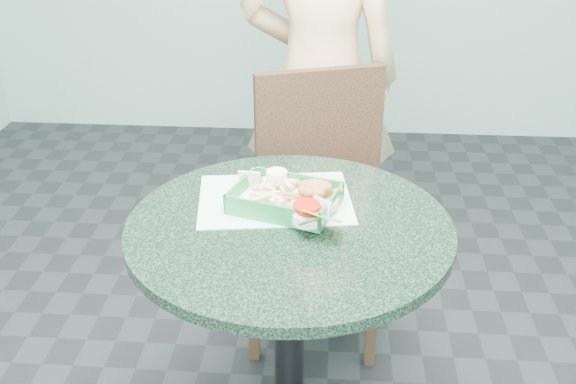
# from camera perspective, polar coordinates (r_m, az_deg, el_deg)

# --- Properties ---
(cafe_table) EXTENTS (0.83, 0.83, 0.75)m
(cafe_table) POSITION_cam_1_polar(r_m,az_deg,el_deg) (1.80, 0.11, -7.86)
(cafe_table) COLOR black
(cafe_table) RESTS_ON floor
(dining_chair) EXTENTS (0.47, 0.47, 0.93)m
(dining_chair) POSITION_cam_1_polar(r_m,az_deg,el_deg) (2.39, 2.50, 0.38)
(dining_chair) COLOR #3D2318
(dining_chair) RESTS_ON floor
(diner_person) EXTENTS (0.67, 0.45, 1.82)m
(diner_person) POSITION_cam_1_polar(r_m,az_deg,el_deg) (2.56, 2.79, 11.36)
(diner_person) COLOR #F1C687
(diner_person) RESTS_ON floor
(placemat) EXTENTS (0.44, 0.36, 0.00)m
(placemat) POSITION_cam_1_polar(r_m,az_deg,el_deg) (1.82, -1.11, -1.15)
(placemat) COLOR #AEEEE2
(placemat) RESTS_ON cafe_table
(food_basket) EXTENTS (0.26, 0.19, 0.05)m
(food_basket) POSITION_cam_1_polar(r_m,az_deg,el_deg) (1.77, -0.26, -1.41)
(food_basket) COLOR #23833D
(food_basket) RESTS_ON placemat
(crab_sandwich) EXTENTS (0.13, 0.13, 0.07)m
(crab_sandwich) POSITION_cam_1_polar(r_m,az_deg,el_deg) (1.77, 2.20, -0.28)
(crab_sandwich) COLOR #EFD263
(crab_sandwich) RESTS_ON food_basket
(fries_pile) EXTENTS (0.15, 0.15, 0.05)m
(fries_pile) POSITION_cam_1_polar(r_m,az_deg,el_deg) (1.77, -1.50, -0.55)
(fries_pile) COLOR beige
(fries_pile) RESTS_ON food_basket
(sauce_ramekin) EXTENTS (0.06, 0.06, 0.03)m
(sauce_ramekin) POSITION_cam_1_polar(r_m,az_deg,el_deg) (1.83, -1.79, 0.67)
(sauce_ramekin) COLOR white
(sauce_ramekin) RESTS_ON food_basket
(garnish_cup) EXTENTS (0.12, 0.12, 0.05)m
(garnish_cup) POSITION_cam_1_polar(r_m,az_deg,el_deg) (1.68, 2.90, -2.13)
(garnish_cup) COLOR white
(garnish_cup) RESTS_ON food_basket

